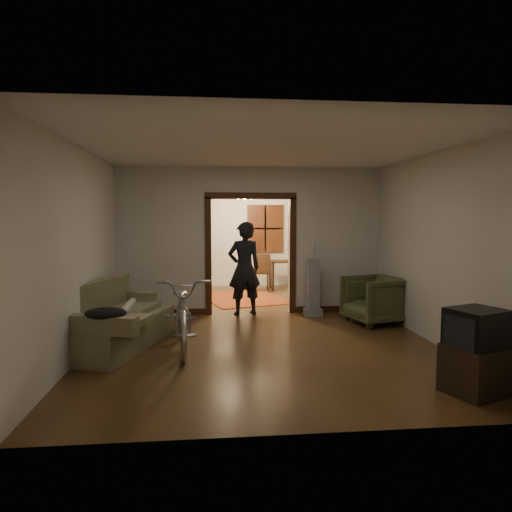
{
  "coord_description": "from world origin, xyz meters",
  "views": [
    {
      "loc": [
        -0.77,
        -7.96,
        1.86
      ],
      "look_at": [
        0.0,
        -0.3,
        1.2
      ],
      "focal_mm": 32.0,
      "sensor_mm": 36.0,
      "label": 1
    }
  ],
  "objects": [
    {
      "name": "partition_wall",
      "position": [
        0.0,
        0.75,
        1.4
      ],
      "size": [
        5.0,
        0.14,
        2.8
      ],
      "primitive_type": "cube",
      "color": "beige",
      "rests_on": "floor"
    },
    {
      "name": "wall_left",
      "position": [
        -2.5,
        0.0,
        1.4
      ],
      "size": [
        0.02,
        8.5,
        2.8
      ],
      "primitive_type": "cube",
      "color": "beige",
      "rests_on": "floor"
    },
    {
      "name": "far_window",
      "position": [
        0.7,
        4.21,
        1.55
      ],
      "size": [
        0.98,
        0.06,
        1.28
      ],
      "primitive_type": "cube",
      "color": "black",
      "rests_on": "wall_back"
    },
    {
      "name": "armchair",
      "position": [
        2.08,
        -0.32,
        0.42
      ],
      "size": [
        1.11,
        1.09,
        0.83
      ],
      "primitive_type": "imported",
      "rotation": [
        0.0,
        0.0,
        -1.32
      ],
      "color": "#434B2A",
      "rests_on": "floor"
    },
    {
      "name": "light_switch",
      "position": [
        1.05,
        0.68,
        1.25
      ],
      "size": [
        0.08,
        0.01,
        0.12
      ],
      "primitive_type": "cube",
      "color": "silver",
      "rests_on": "partition_wall"
    },
    {
      "name": "desk_chair",
      "position": [
        0.5,
        3.37,
        0.47
      ],
      "size": [
        0.52,
        0.52,
        0.94
      ],
      "primitive_type": "cube",
      "rotation": [
        0.0,
        0.0,
        -0.28
      ],
      "color": "black",
      "rests_on": "floor"
    },
    {
      "name": "bicycle",
      "position": [
        -1.16,
        -1.5,
        0.52
      ],
      "size": [
        0.87,
        2.04,
        1.04
      ],
      "primitive_type": "imported",
      "rotation": [
        0.0,
        0.0,
        0.09
      ],
      "color": "silver",
      "rests_on": "floor"
    },
    {
      "name": "ceiling",
      "position": [
        0.0,
        0.0,
        2.8
      ],
      "size": [
        5.0,
        8.5,
        0.01
      ],
      "primitive_type": "cube",
      "color": "white",
      "rests_on": "floor"
    },
    {
      "name": "vacuum",
      "position": [
        1.16,
        0.4,
        0.54
      ],
      "size": [
        0.38,
        0.33,
        1.07
      ],
      "primitive_type": "cube",
      "rotation": [
        0.0,
        0.0,
        -0.24
      ],
      "color": "gray",
      "rests_on": "floor"
    },
    {
      "name": "person",
      "position": [
        -0.13,
        0.61,
        0.89
      ],
      "size": [
        0.74,
        0.58,
        1.77
      ],
      "primitive_type": "imported",
      "rotation": [
        0.0,
        0.0,
        3.41
      ],
      "color": "black",
      "rests_on": "floor"
    },
    {
      "name": "wall_right",
      "position": [
        2.5,
        0.0,
        1.4
      ],
      "size": [
        0.02,
        8.5,
        2.8
      ],
      "primitive_type": "cube",
      "color": "beige",
      "rests_on": "floor"
    },
    {
      "name": "sofa",
      "position": [
        -2.1,
        -1.38,
        0.47
      ],
      "size": [
        1.49,
        2.22,
        0.94
      ],
      "primitive_type": "cube",
      "rotation": [
        0.0,
        0.0,
        -0.3
      ],
      "color": "#626041",
      "rests_on": "floor"
    },
    {
      "name": "door_casing",
      "position": [
        0.0,
        0.75,
        1.1
      ],
      "size": [
        1.74,
        0.2,
        2.32
      ],
      "primitive_type": "cube",
      "color": "#371A0C",
      "rests_on": "floor"
    },
    {
      "name": "rolled_paper",
      "position": [
        -2.0,
        -1.08,
        0.53
      ],
      "size": [
        0.11,
        0.86,
        0.11
      ],
      "primitive_type": "cylinder",
      "rotation": [
        1.57,
        0.0,
        0.0
      ],
      "color": "beige",
      "rests_on": "sofa"
    },
    {
      "name": "tv_stand",
      "position": [
        2.0,
        -3.53,
        0.26
      ],
      "size": [
        0.71,
        0.68,
        0.51
      ],
      "primitive_type": "cube",
      "rotation": [
        0.0,
        0.0,
        0.36
      ],
      "color": "black",
      "rests_on": "floor"
    },
    {
      "name": "globe",
      "position": [
        -1.45,
        3.72,
        1.94
      ],
      "size": [
        0.28,
        0.28,
        0.28
      ],
      "primitive_type": "sphere",
      "color": "#1E5972",
      "rests_on": "locker"
    },
    {
      "name": "floor",
      "position": [
        0.0,
        0.0,
        0.0
      ],
      "size": [
        5.0,
        8.5,
        0.01
      ],
      "primitive_type": "cube",
      "color": "#372311",
      "rests_on": "ground"
    },
    {
      "name": "locker",
      "position": [
        -1.45,
        3.72,
        0.94
      ],
      "size": [
        1.03,
        0.7,
        1.89
      ],
      "primitive_type": "cube",
      "rotation": [
        0.0,
        0.0,
        -0.2
      ],
      "color": "#263821",
      "rests_on": "floor"
    },
    {
      "name": "wall_back",
      "position": [
        0.0,
        4.25,
        1.4
      ],
      "size": [
        5.0,
        0.02,
        2.8
      ],
      "primitive_type": "cube",
      "color": "beige",
      "rests_on": "floor"
    },
    {
      "name": "desk",
      "position": [
        1.25,
        3.55,
        0.37
      ],
      "size": [
        1.13,
        0.86,
        0.74
      ],
      "primitive_type": "cube",
      "rotation": [
        0.0,
        0.0,
        0.34
      ],
      "color": "black",
      "rests_on": "floor"
    },
    {
      "name": "jacket",
      "position": [
        -2.05,
        -2.29,
        0.68
      ],
      "size": [
        0.5,
        0.38,
        0.15
      ],
      "primitive_type": "ellipsoid",
      "color": "black",
      "rests_on": "sofa"
    },
    {
      "name": "oriental_rug",
      "position": [
        -0.05,
        2.36,
        0.01
      ],
      "size": [
        2.2,
        2.55,
        0.02
      ],
      "primitive_type": "cube",
      "rotation": [
        0.0,
        0.0,
        0.29
      ],
      "color": "maroon",
      "rests_on": "floor"
    },
    {
      "name": "chandelier",
      "position": [
        0.0,
        2.5,
        2.35
      ],
      "size": [
        0.24,
        0.24,
        0.24
      ],
      "primitive_type": "sphere",
      "color": "#FFE0A5",
      "rests_on": "ceiling"
    },
    {
      "name": "crt_tv",
      "position": [
        2.0,
        -3.53,
        0.68
      ],
      "size": [
        0.66,
        0.63,
        0.45
      ],
      "primitive_type": "cube",
      "rotation": [
        0.0,
        0.0,
        0.36
      ],
      "color": "black",
      "rests_on": "tv_stand"
    }
  ]
}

